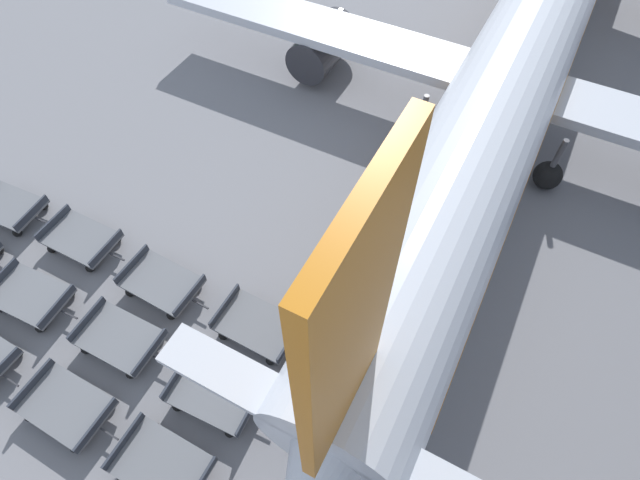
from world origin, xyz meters
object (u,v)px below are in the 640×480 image
object	(u,v)px
airplane	(521,58)
baggage_dolly_row_mid_b_col_d	(258,326)
baggage_dolly_row_near_col_d	(162,465)
baggage_dolly_row_mid_b_col_b	(82,239)
baggage_dolly_row_mid_a_col_d	(215,394)
baggage_dolly_row_mid_b_col_a	(9,207)
baggage_dolly_row_mid_a_col_c	(120,339)
baggage_dolly_row_near_col_c	(67,407)
baggage_dolly_row_mid_b_col_c	(162,283)
baggage_dolly_row_mid_a_col_b	(31,296)

from	to	relation	value
airplane	baggage_dolly_row_mid_b_col_d	world-z (taller)	airplane
baggage_dolly_row_near_col_d	baggage_dolly_row_mid_b_col_b	bearing A→B (deg)	154.97
baggage_dolly_row_mid_a_col_d	baggage_dolly_row_mid_b_col_b	distance (m)	8.46
baggage_dolly_row_mid_b_col_a	baggage_dolly_row_mid_a_col_c	bearing A→B (deg)	-9.10
baggage_dolly_row_mid_b_col_a	baggage_dolly_row_near_col_c	bearing A→B (deg)	-24.21
baggage_dolly_row_mid_b_col_d	baggage_dolly_row_mid_a_col_d	bearing A→B (deg)	-81.57
baggage_dolly_row_near_col_c	baggage_dolly_row_mid_b_col_c	size ratio (longest dim) A/B	1.00
baggage_dolly_row_mid_b_col_d	airplane	bearing A→B (deg)	81.37
airplane	baggage_dolly_row_near_col_d	xyz separation A→B (m)	(-1.74, -20.37, -2.94)
baggage_dolly_row_near_col_d	baggage_dolly_row_mid_a_col_c	world-z (taller)	same
airplane	baggage_dolly_row_mid_b_col_d	bearing A→B (deg)	-98.63
baggage_dolly_row_mid_b_col_d	baggage_dolly_row_mid_a_col_b	bearing A→B (deg)	-152.59
baggage_dolly_row_near_col_c	baggage_dolly_row_near_col_d	distance (m)	3.74
baggage_dolly_row_mid_a_col_b	baggage_dolly_row_mid_b_col_a	xyz separation A→B (m)	(-4.27, 2.05, 0.00)
baggage_dolly_row_near_col_c	baggage_dolly_row_mid_b_col_b	distance (m)	6.59
baggage_dolly_row_near_col_d	baggage_dolly_row_mid_b_col_a	xyz separation A→B (m)	(-12.25, 3.32, 0.00)
baggage_dolly_row_mid_a_col_c	baggage_dolly_row_mid_b_col_c	distance (m)	2.41
baggage_dolly_row_mid_b_col_b	baggage_dolly_row_mid_a_col_d	bearing A→B (deg)	-10.22
baggage_dolly_row_mid_a_col_b	baggage_dolly_row_mid_a_col_d	size ratio (longest dim) A/B	1.00
baggage_dolly_row_near_col_c	baggage_dolly_row_near_col_d	world-z (taller)	same
baggage_dolly_row_mid_b_col_a	baggage_dolly_row_mid_b_col_c	world-z (taller)	same
baggage_dolly_row_mid_a_col_d	baggage_dolly_row_near_col_d	bearing A→B (deg)	-85.73
baggage_dolly_row_mid_a_col_b	baggage_dolly_row_mid_b_col_c	xyz separation A→B (m)	(3.46, 3.12, 0.00)
baggage_dolly_row_mid_a_col_c	baggage_dolly_row_mid_a_col_d	size ratio (longest dim) A/B	1.00
baggage_dolly_row_mid_b_col_c	baggage_dolly_row_mid_b_col_b	bearing A→B (deg)	-174.11
airplane	baggage_dolly_row_mid_b_col_a	size ratio (longest dim) A/B	11.63
airplane	baggage_dolly_row_near_col_d	bearing A→B (deg)	-94.89
baggage_dolly_row_near_col_d	baggage_dolly_row_mid_b_col_d	distance (m)	5.14
baggage_dolly_row_mid_a_col_b	baggage_dolly_row_mid_a_col_d	world-z (taller)	same
baggage_dolly_row_mid_a_col_d	baggage_dolly_row_mid_b_col_a	distance (m)	12.10
baggage_dolly_row_mid_a_col_d	baggage_dolly_row_mid_b_col_c	bearing A→B (deg)	156.21
baggage_dolly_row_near_col_d	baggage_dolly_row_mid_b_col_a	size ratio (longest dim) A/B	0.99
baggage_dolly_row_mid_a_col_c	baggage_dolly_row_mid_b_col_b	size ratio (longest dim) A/B	1.00
airplane	baggage_dolly_row_mid_b_col_a	bearing A→B (deg)	-129.38
baggage_dolly_row_mid_b_col_c	airplane	bearing A→B (deg)	68.59
airplane	baggage_dolly_row_mid_a_col_d	size ratio (longest dim) A/B	11.64
baggage_dolly_row_mid_a_col_d	baggage_dolly_row_mid_b_col_a	bearing A→B (deg)	176.00
baggage_dolly_row_mid_a_col_b	airplane	bearing A→B (deg)	63.02
baggage_dolly_row_mid_a_col_b	baggage_dolly_row_mid_b_col_b	world-z (taller)	same
baggage_dolly_row_near_col_d	baggage_dolly_row_mid_a_col_b	xyz separation A→B (m)	(-7.98, 1.27, 0.00)
baggage_dolly_row_mid_b_col_d	baggage_dolly_row_mid_b_col_a	bearing A→B (deg)	-171.29
baggage_dolly_row_near_col_c	baggage_dolly_row_mid_a_col_d	distance (m)	4.62
baggage_dolly_row_near_col_d	baggage_dolly_row_near_col_c	bearing A→B (deg)	-171.92
baggage_dolly_row_near_col_c	baggage_dolly_row_mid_a_col_d	size ratio (longest dim) A/B	0.99
baggage_dolly_row_mid_a_col_d	baggage_dolly_row_mid_a_col_b	bearing A→B (deg)	-171.20
baggage_dolly_row_mid_b_col_d	baggage_dolly_row_mid_a_col_c	bearing A→B (deg)	-138.67
baggage_dolly_row_mid_b_col_d	baggage_dolly_row_near_col_c	bearing A→B (deg)	-119.04
baggage_dolly_row_mid_a_col_b	baggage_dolly_row_mid_b_col_a	size ratio (longest dim) A/B	1.00
baggage_dolly_row_near_col_d	baggage_dolly_row_mid_b_col_d	bearing A→B (deg)	96.42
airplane	baggage_dolly_row_mid_b_col_a	distance (m)	22.25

